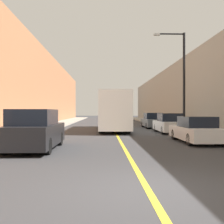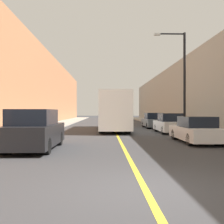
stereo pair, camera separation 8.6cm
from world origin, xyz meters
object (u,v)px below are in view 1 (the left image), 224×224
at_px(street_lamp_right, 181,75).
at_px(parked_suv_left, 35,131).
at_px(car_right_far, 153,121).
at_px(bus, 113,111).
at_px(car_right_mid, 169,124).
at_px(car_right_near, 196,131).

bearing_deg(street_lamp_right, parked_suv_left, -135.83).
bearing_deg(car_right_far, bus, -143.55).
bearing_deg(car_right_mid, bus, 143.38).
height_order(bus, street_lamp_right, street_lamp_right).
height_order(bus, car_right_far, bus).
relative_size(car_right_near, car_right_far, 0.98).
distance_m(parked_suv_left, street_lamp_right, 13.65).
xyz_separation_m(bus, street_lamp_right, (5.45, -2.97, 2.87)).
distance_m(parked_suv_left, car_right_mid, 12.16).
bearing_deg(parked_suv_left, car_right_near, 16.80).
height_order(car_right_near, car_right_mid, car_right_mid).
relative_size(bus, car_right_far, 2.32).
xyz_separation_m(parked_suv_left, car_right_near, (8.19, 2.47, -0.19)).
relative_size(parked_suv_left, car_right_mid, 1.05).
distance_m(bus, parked_suv_left, 12.77).
bearing_deg(car_right_far, car_right_near, -90.18).
bearing_deg(car_right_far, street_lamp_right, -79.15).
distance_m(car_right_mid, car_right_far, 6.40).
relative_size(bus, street_lamp_right, 1.38).
xyz_separation_m(bus, car_right_near, (4.24, -9.64, -1.11)).
bearing_deg(parked_suv_left, car_right_mid, 46.86).
distance_m(bus, street_lamp_right, 6.84).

